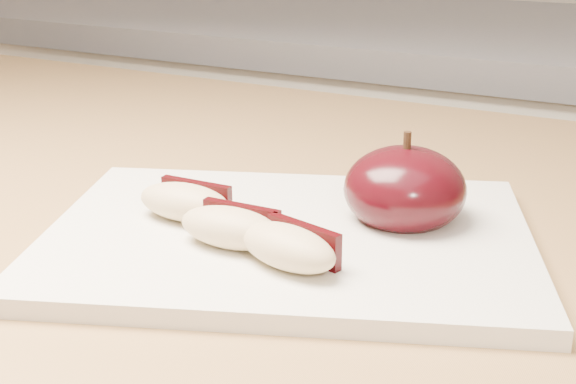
% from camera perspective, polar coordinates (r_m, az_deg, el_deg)
% --- Properties ---
extents(back_cabinet, '(2.40, 0.62, 0.94)m').
position_cam_1_polar(back_cabinet, '(1.36, 18.19, -8.96)').
color(back_cabinet, silver).
rests_on(back_cabinet, ground).
extents(cutting_board, '(0.36, 0.31, 0.01)m').
position_cam_1_polar(cutting_board, '(0.50, 0.00, -3.33)').
color(cutting_board, silver).
rests_on(cutting_board, island_counter).
extents(apple_half, '(0.09, 0.09, 0.07)m').
position_cam_1_polar(apple_half, '(0.52, 8.30, 0.19)').
color(apple_half, black).
rests_on(apple_half, cutting_board).
extents(apple_wedge_a, '(0.07, 0.03, 0.02)m').
position_cam_1_polar(apple_wedge_a, '(0.52, -7.26, -0.68)').
color(apple_wedge_a, tan).
rests_on(apple_wedge_a, cutting_board).
extents(apple_wedge_b, '(0.07, 0.03, 0.02)m').
position_cam_1_polar(apple_wedge_b, '(0.47, -4.04, -2.49)').
color(apple_wedge_b, tan).
rests_on(apple_wedge_b, cutting_board).
extents(apple_wedge_c, '(0.07, 0.05, 0.02)m').
position_cam_1_polar(apple_wedge_c, '(0.45, 0.10, -3.89)').
color(apple_wedge_c, tan).
rests_on(apple_wedge_c, cutting_board).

